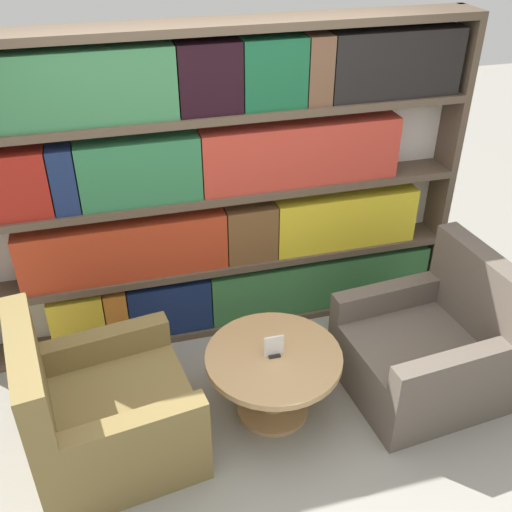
{
  "coord_description": "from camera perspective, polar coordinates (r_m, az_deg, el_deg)",
  "views": [
    {
      "loc": [
        -0.68,
        -2.27,
        2.83
      ],
      "look_at": [
        0.11,
        0.66,
        0.9
      ],
      "focal_mm": 42.0,
      "sensor_mm": 36.0,
      "label": 1
    }
  ],
  "objects": [
    {
      "name": "bookshelf",
      "position": [
        3.98,
        -3.07,
        5.97
      ],
      "size": [
        3.36,
        0.3,
        2.14
      ],
      "color": "silver",
      "rests_on": "ground_plane"
    },
    {
      "name": "ground_plane",
      "position": [
        3.69,
        1.02,
        -17.61
      ],
      "size": [
        14.0,
        14.0,
        0.0
      ],
      "primitive_type": "plane",
      "color": "gray"
    },
    {
      "name": "coffee_table",
      "position": [
        3.65,
        1.67,
        -10.92
      ],
      "size": [
        0.81,
        0.81,
        0.45
      ],
      "color": "tan",
      "rests_on": "ground_plane"
    },
    {
      "name": "armchair_right",
      "position": [
        3.98,
        16.04,
        -8.57
      ],
      "size": [
        0.95,
        0.91,
        0.93
      ],
      "rotation": [
        0.0,
        0.0,
        -1.48
      ],
      "color": "brown",
      "rests_on": "ground_plane"
    },
    {
      "name": "table_sign",
      "position": [
        3.52,
        1.72,
        -8.7
      ],
      "size": [
        0.12,
        0.06,
        0.14
      ],
      "color": "black",
      "rests_on": "coffee_table"
    },
    {
      "name": "armchair_left",
      "position": [
        3.55,
        -14.38,
        -14.43
      ],
      "size": [
        0.99,
        0.96,
        0.93
      ],
      "rotation": [
        0.0,
        0.0,
        1.71
      ],
      "color": "olive",
      "rests_on": "ground_plane"
    }
  ]
}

